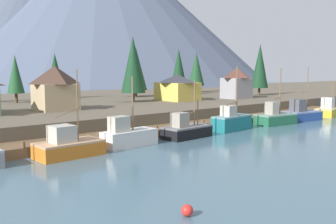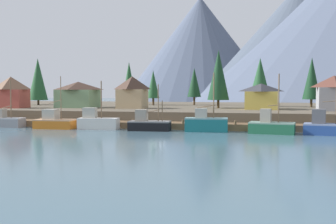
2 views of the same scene
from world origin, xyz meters
name	(u,v)px [view 1 (image 1 of 2)]	position (x,y,z in m)	size (l,w,h in m)	color
ground_plane	(101,123)	(0.00, 20.00, -0.50)	(400.00, 400.00, 1.00)	#476675
dock	(172,129)	(0.00, 1.99, 0.50)	(80.00, 4.00, 1.60)	brown
shoreline_bank	(68,107)	(0.00, 32.00, 1.25)	(400.00, 56.00, 2.50)	brown
mountain_central_peak	(34,27)	(31.87, 128.14, 26.19)	(93.66, 93.66, 52.38)	#475160
mountain_east_peak	(102,10)	(64.40, 126.83, 36.37)	(159.51, 159.51, 72.75)	#4C566B
fishing_boat_orange	(68,146)	(-16.51, -1.89, 1.06)	(6.38, 3.44, 8.34)	#CC6B1E
fishing_boat_white	(128,136)	(-9.35, -1.57, 1.15)	(6.41, 2.86, 7.59)	silver
fishing_boat_black	(186,130)	(-0.96, -1.77, 0.99)	(6.41, 3.23, 7.01)	black
fishing_boat_teal	(231,121)	(7.77, -1.52, 1.26)	(6.42, 2.80, 8.72)	#196B70
fishing_boat_green	(275,118)	(17.16, -2.10, 1.06)	(6.62, 3.90, 8.46)	#1E5B3D
fishing_boat_blue	(301,114)	(24.50, -2.18, 1.12)	(6.67, 4.07, 8.69)	navy
fishing_boat_yellow	(329,110)	(33.71, -2.14, 1.05)	(6.63, 3.90, 6.10)	gold
house_grey	(237,83)	(28.15, 14.50, 5.66)	(5.70, 4.30, 6.18)	gray
house_yellow	(177,87)	(15.75, 18.49, 5.00)	(6.22, 7.30, 4.89)	gold
house_tan	(55,88)	(-9.34, 16.60, 5.75)	(5.54, 5.31, 6.34)	tan
conifer_near_left	(55,71)	(-0.08, 37.15, 7.94)	(3.32, 3.32, 9.00)	#4C3823
conifer_near_right	(196,69)	(37.25, 35.31, 8.41)	(4.14, 4.14, 10.13)	#4C3823
conifer_mid_left	(15,74)	(-9.29, 32.95, 7.48)	(2.93, 2.93, 8.35)	#4C3823
conifer_mid_right	(179,68)	(26.17, 29.75, 8.57)	(3.76, 3.76, 10.50)	#4C3823
conifer_back_left	(260,66)	(39.73, 17.47, 9.07)	(3.87, 3.87, 11.50)	#4C3823
conifer_back_right	(133,65)	(7.36, 21.00, 9.16)	(4.37, 4.37, 11.69)	#4C3823
conifer_far_left	(136,68)	(15.51, 31.56, 8.55)	(4.76, 4.76, 10.70)	#4C3823
channel_buoy	(187,210)	(-18.13, -20.27, 0.35)	(0.70, 0.70, 0.70)	red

